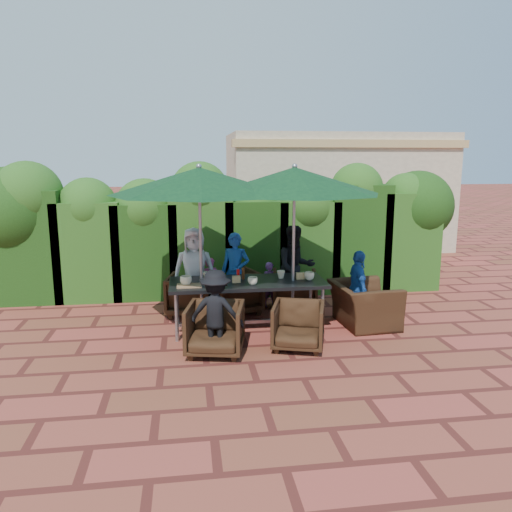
{
  "coord_description": "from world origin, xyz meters",
  "views": [
    {
      "loc": [
        -0.76,
        -6.97,
        2.53
      ],
      "look_at": [
        0.28,
        0.4,
        1.07
      ],
      "focal_mm": 35.0,
      "sensor_mm": 36.0,
      "label": 1
    }
  ],
  "objects": [
    {
      "name": "serving_tray",
      "position": [
        -0.74,
        -0.06,
        0.76
      ],
      "size": [
        0.35,
        0.25,
        0.02
      ],
      "primitive_type": "cube",
      "color": "#936B47",
      "rests_on": "dining_table"
    },
    {
      "name": "adult_near_left",
      "position": [
        -0.41,
        -0.74,
        0.56
      ],
      "size": [
        0.78,
        0.51,
        1.13
      ],
      "primitive_type": "imported",
      "rotation": [
        0.0,
        0.0,
        2.88
      ],
      "color": "black",
      "rests_on": "ground"
    },
    {
      "name": "cup_b",
      "position": [
        -0.46,
        0.17,
        0.82
      ],
      "size": [
        0.15,
        0.15,
        0.15
      ],
      "primitive_type": "imported",
      "color": "beige",
      "rests_on": "dining_table"
    },
    {
      "name": "cup_e",
      "position": [
        1.03,
        0.07,
        0.81
      ],
      "size": [
        0.15,
        0.15,
        0.12
      ],
      "primitive_type": "imported",
      "color": "beige",
      "rests_on": "dining_table"
    },
    {
      "name": "ground",
      "position": [
        0.0,
        0.0,
        0.0
      ],
      "size": [
        80.0,
        80.0,
        0.0
      ],
      "primitive_type": "plane",
      "color": "#93372D",
      "rests_on": "ground"
    },
    {
      "name": "child_left",
      "position": [
        -0.37,
        1.23,
        0.45
      ],
      "size": [
        0.4,
        0.37,
        0.9
      ],
      "primitive_type": "imported",
      "rotation": [
        0.0,
        0.0,
        0.43
      ],
      "color": "#D54B8D",
      "rests_on": "ground"
    },
    {
      "name": "adult_far_mid",
      "position": [
        0.03,
        1.1,
        0.66
      ],
      "size": [
        0.58,
        0.52,
        1.33
      ],
      "primitive_type": "imported",
      "rotation": [
        0.0,
        0.0,
        -0.33
      ],
      "color": "#1C4D9D",
      "rests_on": "ground"
    },
    {
      "name": "chair_far_mid",
      "position": [
        -0.0,
        0.99,
        0.39
      ],
      "size": [
        0.95,
        0.92,
        0.79
      ],
      "primitive_type": "imported",
      "rotation": [
        0.0,
        0.0,
        3.46
      ],
      "color": "black",
      "rests_on": "ground"
    },
    {
      "name": "pedestrian_b",
      "position": [
        2.73,
        4.4,
        0.91
      ],
      "size": [
        0.99,
        0.76,
        1.82
      ],
      "primitive_type": "imported",
      "rotation": [
        0.0,
        0.0,
        3.43
      ],
      "color": "#D54B8D",
      "rests_on": "ground"
    },
    {
      "name": "dining_table",
      "position": [
        0.12,
        0.13,
        0.67
      ],
      "size": [
        2.29,
        0.9,
        0.75
      ],
      "color": "black",
      "rests_on": "ground"
    },
    {
      "name": "chair_end_right",
      "position": [
        1.91,
        0.09,
        0.44
      ],
      "size": [
        0.73,
        1.05,
        0.88
      ],
      "primitive_type": "imported",
      "rotation": [
        0.0,
        0.0,
        1.64
      ],
      "color": "black",
      "rests_on": "ground"
    },
    {
      "name": "chair_far_right",
      "position": [
        1.02,
        1.0,
        0.37
      ],
      "size": [
        0.84,
        0.8,
        0.75
      ],
      "primitive_type": "imported",
      "rotation": [
        0.0,
        0.0,
        2.96
      ],
      "color": "black",
      "rests_on": "ground"
    },
    {
      "name": "child_right",
      "position": [
        0.65,
        1.27,
        0.39
      ],
      "size": [
        0.32,
        0.28,
        0.78
      ],
      "primitive_type": "imported",
      "rotation": [
        0.0,
        0.0,
        0.18
      ],
      "color": "#824494",
      "rests_on": "ground"
    },
    {
      "name": "chair_far_left",
      "position": [
        -0.72,
        1.01,
        0.37
      ],
      "size": [
        0.83,
        0.8,
        0.74
      ],
      "primitive_type": "imported",
      "rotation": [
        0.0,
        0.0,
        2.94
      ],
      "color": "black",
      "rests_on": "ground"
    },
    {
      "name": "umbrella_right",
      "position": [
        0.79,
        0.08,
        2.21
      ],
      "size": [
        2.53,
        2.53,
        2.46
      ],
      "color": "gray",
      "rests_on": "ground"
    },
    {
      "name": "cup_d",
      "position": [
        0.64,
        0.23,
        0.81
      ],
      "size": [
        0.13,
        0.13,
        0.12
      ],
      "primitive_type": "imported",
      "color": "beige",
      "rests_on": "dining_table"
    },
    {
      "name": "hedge_wall",
      "position": [
        -0.25,
        2.32,
        1.32
      ],
      "size": [
        9.1,
        1.6,
        2.49
      ],
      "color": "black",
      "rests_on": "ground"
    },
    {
      "name": "adult_far_left",
      "position": [
        -0.65,
        1.11,
        0.71
      ],
      "size": [
        0.72,
        0.45,
        1.43
      ],
      "primitive_type": "imported",
      "rotation": [
        0.0,
        0.0,
        -0.05
      ],
      "color": "silver",
      "rests_on": "ground"
    },
    {
      "name": "adult_far_right",
      "position": [
        1.05,
        1.11,
        0.71
      ],
      "size": [
        0.74,
        0.51,
        1.43
      ],
      "primitive_type": "imported",
      "rotation": [
        0.0,
        0.0,
        0.14
      ],
      "color": "black",
      "rests_on": "ground"
    },
    {
      "name": "chair_near_right",
      "position": [
        0.7,
        -0.7,
        0.35
      ],
      "size": [
        0.83,
        0.8,
        0.69
      ],
      "primitive_type": "imported",
      "rotation": [
        0.0,
        0.0,
        -0.3
      ],
      "color": "black",
      "rests_on": "ground"
    },
    {
      "name": "cup_c",
      "position": [
        0.16,
        -0.09,
        0.81
      ],
      "size": [
        0.14,
        0.14,
        0.11
      ],
      "primitive_type": "imported",
      "color": "beige",
      "rests_on": "dining_table"
    },
    {
      "name": "number_block_right",
      "position": [
        0.91,
        0.14,
        0.8
      ],
      "size": [
        0.12,
        0.06,
        0.1
      ],
      "primitive_type": "cube",
      "color": "tan",
      "rests_on": "dining_table"
    },
    {
      "name": "building",
      "position": [
        3.5,
        6.99,
        1.61
      ],
      "size": [
        6.2,
        3.08,
        3.2
      ],
      "color": "beige",
      "rests_on": "ground"
    },
    {
      "name": "umbrella_left",
      "position": [
        -0.57,
        0.09,
        2.21
      ],
      "size": [
        2.54,
        2.54,
        2.46
      ],
      "color": "gray",
      "rests_on": "ground"
    },
    {
      "name": "pedestrian_a",
      "position": [
        1.6,
        4.1,
        0.89
      ],
      "size": [
        1.76,
        1.07,
        1.77
      ],
      "primitive_type": "imported",
      "rotation": [
        0.0,
        0.0,
        2.83
      ],
      "color": "#24872E",
      "rests_on": "ground"
    },
    {
      "name": "cup_a",
      "position": [
        -0.79,
        0.01,
        0.82
      ],
      "size": [
        0.17,
        0.17,
        0.13
      ],
      "primitive_type": "imported",
      "color": "beige",
      "rests_on": "dining_table"
    },
    {
      "name": "chair_near_left",
      "position": [
        -0.42,
        -0.74,
        0.37
      ],
      "size": [
        0.84,
        0.81,
        0.74
      ],
      "primitive_type": "imported",
      "rotation": [
        0.0,
        0.0,
        -0.2
      ],
      "color": "black",
      "rests_on": "ground"
    },
    {
      "name": "adult_end_right",
      "position": [
        1.84,
        0.2,
        0.57
      ],
      "size": [
        0.36,
        0.68,
        1.15
      ],
      "primitive_type": "imported",
      "rotation": [
        0.0,
        0.0,
        1.54
      ],
      "color": "#1C4D9D",
      "rests_on": "ground"
    },
    {
      "name": "number_block_left",
      "position": [
        -0.06,
        0.07,
        0.8
      ],
      "size": [
        0.12,
        0.06,
        0.1
      ],
      "primitive_type": "cube",
      "color": "tan",
      "rests_on": "dining_table"
    },
    {
      "name": "sauce_bottle",
      "position": [
        0.07,
        0.27,
        0.83
      ],
      "size": [
        0.04,
        0.04,
        0.17
      ],
      "primitive_type": "cylinder",
      "color": "#4C230C",
      "rests_on": "dining_table"
    },
    {
      "name": "ketchup_bottle",
      "position": [
        -0.02,
        0.18,
        0.83
      ],
      "size": [
        0.04,
        0.04,
        0.17
      ],
      "primitive_type": "cylinder",
      "color": "#B20C0A",
      "rests_on": "dining_table"
    },
    {
      "name": "pedestrian_c",
      "position": [
        3.36,
        4.36,
        0.95
      ],
      "size": [
        1.28,
        0.71,
        1.9
      ],
      "primitive_type": "imported",
      "rotation": [
        0.0,
        0.0,
        3.02
      ],
      "color": "#97989F",
      "rests_on": "ground"
    }
  ]
}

